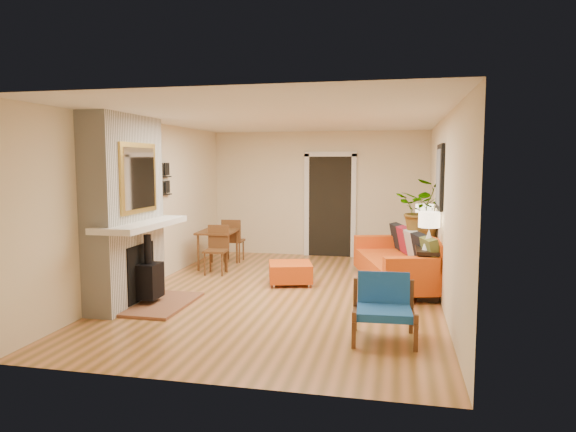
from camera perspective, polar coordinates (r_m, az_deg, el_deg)
name	(u,v)px	position (r m, az deg, el deg)	size (l,w,h in m)	color
room_shell	(344,199)	(10.09, 6.27, 1.85)	(6.50, 6.50, 6.50)	#C77E4C
fireplace	(127,215)	(7.37, -17.44, 0.09)	(1.09, 1.68, 2.60)	white
sofa	(403,261)	(8.41, 12.70, -4.90)	(1.56, 2.47, 0.90)	silver
ottoman	(290,272)	(8.36, 0.26, -6.20)	(0.83, 0.83, 0.34)	silver
blue_chair	(384,304)	(5.92, 10.59, -9.56)	(0.72, 0.71, 0.72)	brown
dining_table	(222,238)	(9.68, -7.39, -2.41)	(0.71, 1.59, 0.85)	brown
console_table	(426,252)	(8.28, 15.05, -3.86)	(0.34, 1.85, 0.72)	black
lamp_near	(429,226)	(7.54, 15.40, -1.09)	(0.30, 0.30, 0.54)	white
lamp_far	(424,216)	(8.87, 14.92, -0.04)	(0.30, 0.30, 0.54)	white
houseplant	(425,209)	(8.45, 15.01, 0.71)	(0.88, 0.77, 0.98)	#1E5919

